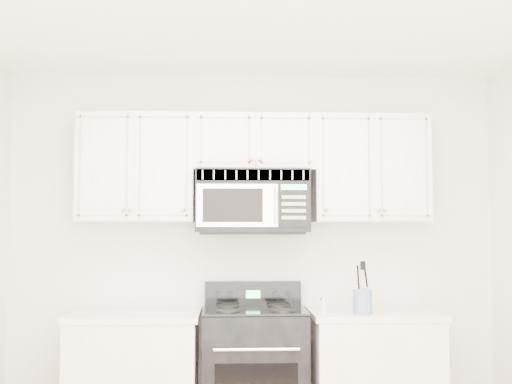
{
  "coord_description": "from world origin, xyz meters",
  "views": [
    {
      "loc": [
        -0.19,
        -2.91,
        1.46
      ],
      "look_at": [
        0.0,
        1.3,
        1.71
      ],
      "focal_mm": 45.0,
      "sensor_mm": 36.0,
      "label": 1
    }
  ],
  "objects": [
    {
      "name": "room",
      "position": [
        0.0,
        0.0,
        1.3
      ],
      "size": [
        3.51,
        3.51,
        2.61
      ],
      "color": "#8B6F4E",
      "rests_on": "ground"
    },
    {
      "name": "upper_cabinets",
      "position": [
        0.0,
        1.58,
        1.93
      ],
      "size": [
        2.44,
        0.37,
        0.75
      ],
      "color": "white",
      "rests_on": "ground"
    },
    {
      "name": "range",
      "position": [
        -0.0,
        1.46,
        0.48
      ],
      "size": [
        0.68,
        0.63,
        1.1
      ],
      "color": "black",
      "rests_on": "ground"
    },
    {
      "name": "shaker_salt",
      "position": [
        0.45,
        1.35,
        0.97
      ],
      "size": [
        0.04,
        0.04,
        0.1
      ],
      "color": "silver",
      "rests_on": "base_cabinet_right"
    },
    {
      "name": "microwave",
      "position": [
        -0.02,
        1.55,
        1.66
      ],
      "size": [
        0.78,
        0.44,
        0.43
      ],
      "color": "black",
      "rests_on": "ground"
    },
    {
      "name": "base_cabinet_right",
      "position": [
        0.8,
        1.44,
        0.43
      ],
      "size": [
        0.86,
        0.65,
        0.92
      ],
      "color": "white",
      "rests_on": "ground"
    },
    {
      "name": "utensil_crock",
      "position": [
        0.7,
        1.27,
        1.0
      ],
      "size": [
        0.13,
        0.13,
        0.33
      ],
      "color": "#516296",
      "rests_on": "base_cabinet_right"
    },
    {
      "name": "shaker_pepper",
      "position": [
        0.66,
        1.31,
        0.97
      ],
      "size": [
        0.04,
        0.04,
        0.11
      ],
      "color": "silver",
      "rests_on": "base_cabinet_right"
    }
  ]
}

